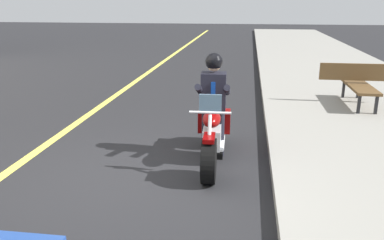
# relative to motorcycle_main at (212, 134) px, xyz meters

# --- Properties ---
(ground_plane) EXTENTS (80.00, 80.00, 0.00)m
(ground_plane) POSITION_rel_motorcycle_main_xyz_m (0.93, -1.06, -0.45)
(ground_plane) COLOR black
(lane_center_stripe) EXTENTS (60.00, 0.16, 0.01)m
(lane_center_stripe) POSITION_rel_motorcycle_main_xyz_m (0.93, -3.06, -0.45)
(lane_center_stripe) COLOR #E5DB4C
(lane_center_stripe) RESTS_ON ground_plane
(motorcycle_main) EXTENTS (2.22, 0.63, 1.26)m
(motorcycle_main) POSITION_rel_motorcycle_main_xyz_m (0.00, 0.00, 0.00)
(motorcycle_main) COLOR black
(motorcycle_main) RESTS_ON ground_plane
(rider_main) EXTENTS (0.63, 0.56, 1.74)m
(rider_main) POSITION_rel_motorcycle_main_xyz_m (-0.19, -0.01, 0.58)
(rider_main) COLOR black
(rider_main) RESTS_ON ground_plane
(bench_sidewalk) EXTENTS (1.80, 1.80, 0.95)m
(bench_sidewalk) POSITION_rel_motorcycle_main_xyz_m (-3.58, 3.13, 0.26)
(bench_sidewalk) COLOR brown
(bench_sidewalk) RESTS_ON sidewalk_curb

